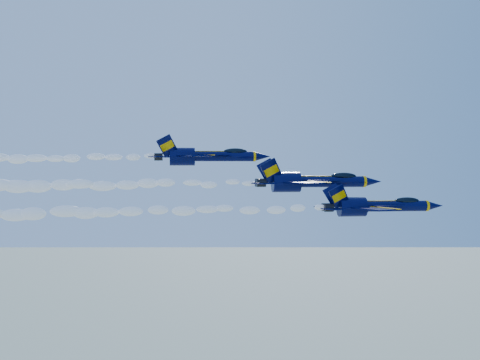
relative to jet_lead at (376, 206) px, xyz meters
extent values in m
cylinder|color=black|center=(2.67, 0.00, -0.06)|extent=(8.51, 1.42, 1.42)
ellipsoid|color=black|center=(-3.29, 0.00, -0.11)|extent=(1.47, 2.55, 6.05)
cone|color=black|center=(8.15, 0.00, -0.06)|extent=(2.46, 1.42, 1.42)
cylinder|color=#FFB300|center=(7.01, 0.00, -0.06)|extent=(0.33, 1.47, 1.47)
ellipsoid|color=black|center=(4.27, 0.00, 0.65)|extent=(3.40, 1.11, 0.94)
cube|color=#FFB300|center=(4.27, 0.00, 0.36)|extent=(3.97, 0.95, 0.17)
cube|color=black|center=(-1.59, -3.78, -0.06)|extent=(5.07, 6.01, 0.17)
cube|color=black|center=(-1.59, 3.78, -0.06)|extent=(5.07, 6.01, 0.17)
cube|color=#FFB300|center=(-0.26, -3.78, 0.03)|extent=(2.28, 4.73, 0.09)
cube|color=#FFB300|center=(-0.26, 3.78, 0.03)|extent=(2.28, 4.73, 0.09)
cube|color=black|center=(-5.37, -0.99, 1.35)|extent=(3.08, 0.97, 3.31)
cube|color=black|center=(-5.37, 0.99, 1.35)|extent=(3.08, 0.97, 3.31)
cylinder|color=black|center=(-6.60, -0.61, -0.16)|extent=(1.13, 1.04, 1.04)
cylinder|color=black|center=(-6.60, 0.61, -0.16)|extent=(1.13, 1.04, 1.04)
cube|color=#FFB300|center=(-0.17, 0.00, 0.67)|extent=(10.40, 0.33, 0.08)
ellipsoid|color=white|center=(-30.49, 0.00, -0.40)|extent=(46.85, 1.84, 1.66)
cylinder|color=black|center=(-3.45, 8.68, 2.94)|extent=(9.73, 1.62, 1.62)
ellipsoid|color=black|center=(-10.26, 8.68, 2.88)|extent=(1.69, 2.92, 6.92)
cone|color=black|center=(2.82, 8.68, 2.94)|extent=(2.81, 1.62, 1.62)
cylinder|color=#FFB300|center=(1.53, 8.68, 2.94)|extent=(0.38, 1.69, 1.69)
ellipsoid|color=black|center=(-1.61, 8.68, 3.75)|extent=(3.89, 1.27, 1.07)
cube|color=#FFB300|center=(-1.61, 8.68, 3.42)|extent=(4.54, 1.08, 0.19)
cube|color=black|center=(-8.31, 4.35, 2.94)|extent=(5.80, 6.87, 0.19)
cube|color=black|center=(-8.31, 13.00, 2.94)|extent=(5.80, 6.87, 0.19)
cube|color=#FFB300|center=(-6.80, 4.35, 3.04)|extent=(2.61, 5.42, 0.11)
cube|color=#FFB300|center=(-6.80, 13.00, 3.04)|extent=(2.61, 5.42, 0.11)
cube|color=black|center=(-12.64, 7.54, 4.56)|extent=(3.52, 1.11, 3.79)
cube|color=black|center=(-12.64, 9.81, 4.56)|extent=(3.52, 1.11, 3.79)
cylinder|color=black|center=(-14.05, 7.98, 2.83)|extent=(1.30, 1.19, 1.19)
cylinder|color=black|center=(-14.05, 9.38, 2.83)|extent=(1.30, 1.19, 1.19)
cube|color=#FFB300|center=(-6.69, 8.68, 3.78)|extent=(11.89, 0.38, 0.09)
ellipsoid|color=white|center=(-38.01, 8.68, 2.59)|extent=(46.85, 2.11, 1.90)
cylinder|color=black|center=(-18.35, 18.82, 6.80)|extent=(9.68, 1.61, 1.61)
ellipsoid|color=black|center=(-25.13, 18.82, 6.75)|extent=(1.68, 2.90, 6.88)
cone|color=black|center=(-12.12, 18.82, 6.80)|extent=(2.80, 1.61, 1.61)
cylinder|color=#FFB300|center=(-13.41, 18.82, 6.80)|extent=(0.38, 1.68, 1.68)
ellipsoid|color=black|center=(-16.53, 18.82, 7.61)|extent=(3.87, 1.26, 1.06)
cube|color=#FFB300|center=(-16.53, 18.82, 7.29)|extent=(4.52, 1.08, 0.19)
cube|color=black|center=(-23.19, 14.52, 6.80)|extent=(5.77, 6.84, 0.19)
cube|color=black|center=(-23.19, 23.12, 6.80)|extent=(5.77, 6.84, 0.19)
cube|color=#FFB300|center=(-21.69, 14.52, 6.91)|extent=(2.59, 5.39, 0.11)
cube|color=#FFB300|center=(-21.69, 23.12, 6.91)|extent=(2.59, 5.39, 0.11)
cube|color=black|center=(-27.50, 17.69, 8.42)|extent=(3.50, 1.11, 3.77)
cube|color=black|center=(-27.50, 19.95, 8.42)|extent=(3.50, 1.11, 3.77)
cylinder|color=black|center=(-28.90, 18.12, 6.69)|extent=(1.29, 1.18, 1.18)
cylinder|color=black|center=(-28.90, 19.52, 6.69)|extent=(1.29, 1.18, 1.18)
cube|color=#FFB300|center=(-21.58, 18.82, 7.64)|extent=(11.83, 0.38, 0.09)
ellipsoid|color=white|center=(-52.86, 18.82, 6.45)|extent=(46.85, 2.10, 1.89)
camera|label=1|loc=(-26.60, -67.61, 5.37)|focal=40.00mm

